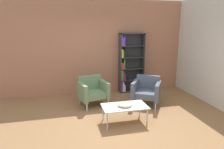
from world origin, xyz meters
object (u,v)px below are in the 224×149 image
(decorative_bowl, at_px, (125,104))
(armchair_corner_red, at_px, (147,90))
(bookshelf_tall, at_px, (129,63))
(coffee_table_low, at_px, (125,107))
(armchair_by_bookshelf, at_px, (93,90))

(decorative_bowl, distance_m, armchair_corner_red, 1.27)
(bookshelf_tall, distance_m, armchair_corner_red, 1.36)
(bookshelf_tall, height_order, coffee_table_low, bookshelf_tall)
(bookshelf_tall, relative_size, decorative_bowl, 5.94)
(coffee_table_low, bearing_deg, armchair_by_bookshelf, 113.59)
(armchair_by_bookshelf, bearing_deg, bookshelf_tall, 21.78)
(coffee_table_low, bearing_deg, bookshelf_tall, 69.62)
(coffee_table_low, bearing_deg, armchair_corner_red, 44.98)
(coffee_table_low, height_order, armchair_by_bookshelf, armchair_by_bookshelf)
(decorative_bowl, distance_m, armchair_by_bookshelf, 1.34)
(bookshelf_tall, height_order, armchair_corner_red, bookshelf_tall)
(coffee_table_low, xyz_separation_m, decorative_bowl, (0.00, 0.00, 0.07))
(bookshelf_tall, bearing_deg, armchair_by_bookshelf, -145.28)
(armchair_by_bookshelf, bearing_deg, armchair_corner_red, -25.72)
(coffee_table_low, xyz_separation_m, armchair_corner_red, (0.90, 0.90, 0.05))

